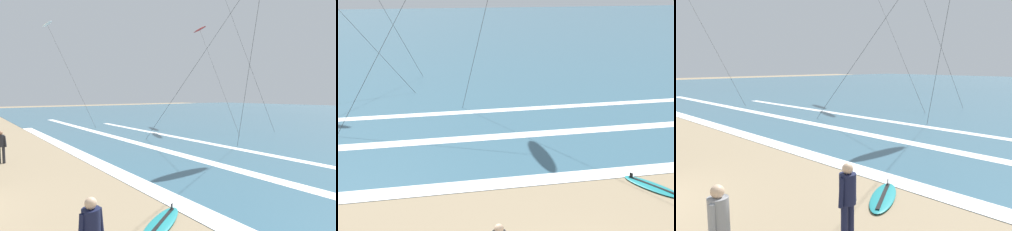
# 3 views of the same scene
# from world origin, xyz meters

# --- Properties ---
(ocean_surface) EXTENTS (140.00, 90.00, 0.01)m
(ocean_surface) POSITION_xyz_m (0.00, 51.31, 0.01)
(ocean_surface) COLOR #386075
(ocean_surface) RESTS_ON ground
(wave_foam_shoreline) EXTENTS (40.13, 0.81, 0.01)m
(wave_foam_shoreline) POSITION_xyz_m (0.08, 6.71, 0.01)
(wave_foam_shoreline) COLOR white
(wave_foam_shoreline) RESTS_ON ocean_surface
(wave_foam_mid_break) EXTENTS (53.37, 0.70, 0.01)m
(wave_foam_mid_break) POSITION_xyz_m (-1.84, 11.07, 0.01)
(wave_foam_mid_break) COLOR white
(wave_foam_mid_break) RESTS_ON ocean_surface
(wave_foam_outer_break) EXTENTS (42.32, 0.58, 0.01)m
(wave_foam_outer_break) POSITION_xyz_m (1.81, 14.89, 0.01)
(wave_foam_outer_break) COLOR white
(wave_foam_outer_break) RESTS_ON ocean_surface
(surfboard_foreground_flat) EXTENTS (1.60, 2.11, 0.25)m
(surfboard_foreground_flat) POSITION_xyz_m (4.29, 5.44, 0.05)
(surfboard_foreground_flat) COLOR teal
(surfboard_foreground_flat) RESTS_ON ground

